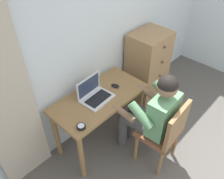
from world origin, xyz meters
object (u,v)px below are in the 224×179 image
at_px(chair, 165,132).
at_px(computer_mouse, 115,86).
at_px(desk, 100,105).
at_px(person_seated, 152,112).
at_px(laptop, 94,94).
at_px(dresser, 147,69).
at_px(desk_clock, 81,127).

bearing_deg(chair, computer_mouse, 90.91).
bearing_deg(chair, desk, 109.85).
distance_m(chair, person_seated, 0.26).
distance_m(desk, laptop, 0.19).
relative_size(dresser, laptop, 3.14).
height_order(dresser, desk_clock, dresser).
bearing_deg(desk, chair, -70.15).
bearing_deg(desk, desk_clock, -155.80).
xyz_separation_m(computer_mouse, desk_clock, (-0.68, -0.18, -0.00)).
relative_size(computer_mouse, desk_clock, 1.11).
bearing_deg(computer_mouse, desk, 160.29).
relative_size(laptop, desk_clock, 3.96).
xyz_separation_m(dresser, computer_mouse, (-0.77, -0.09, 0.20)).
xyz_separation_m(desk, computer_mouse, (0.25, -0.01, 0.14)).
relative_size(chair, computer_mouse, 9.00).
xyz_separation_m(desk, person_seated, (0.25, -0.54, 0.07)).
bearing_deg(laptop, desk_clock, -150.37).
bearing_deg(desk, person_seated, -65.02).
bearing_deg(desk_clock, computer_mouse, 15.05).
xyz_separation_m(dresser, desk_clock, (-1.45, -0.27, 0.20)).
distance_m(person_seated, desk_clock, 0.77).
bearing_deg(person_seated, chair, -86.95).
relative_size(chair, desk_clock, 10.00).
bearing_deg(laptop, desk, -28.71).
height_order(desk, computer_mouse, computer_mouse).
relative_size(desk, person_seated, 0.91).
bearing_deg(person_seated, dresser, 38.86).
distance_m(dresser, computer_mouse, 0.80).
bearing_deg(computer_mouse, desk_clock, 177.81).
relative_size(dresser, computer_mouse, 11.17).
height_order(dresser, person_seated, person_seated).
relative_size(person_seated, laptop, 3.42).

